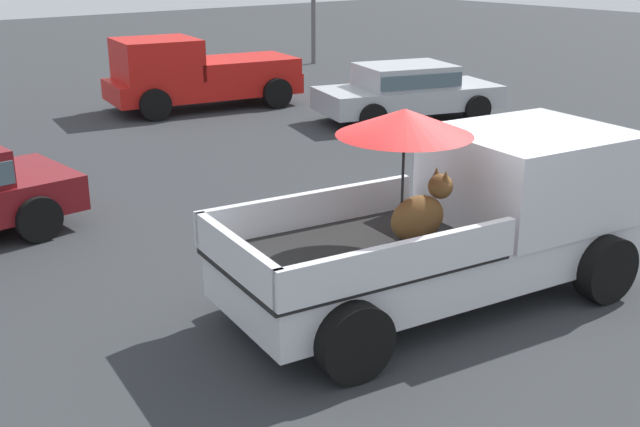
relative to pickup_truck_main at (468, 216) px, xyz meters
The scene contains 4 objects.
ground_plane 1.09m from the pickup_truck_main, behind, with size 80.00×80.00×0.00m, color #2D3033.
pickup_truck_main is the anchor object (origin of this frame).
pickup_truck_far 12.31m from the pickup_truck_main, 74.38° to the left, with size 5.04×2.83×1.80m.
parked_sedan_far 9.84m from the pickup_truck_main, 49.19° to the left, with size 4.63×2.93×1.33m.
Camera 1 is at (-6.33, -5.72, 3.99)m, focal length 44.22 mm.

